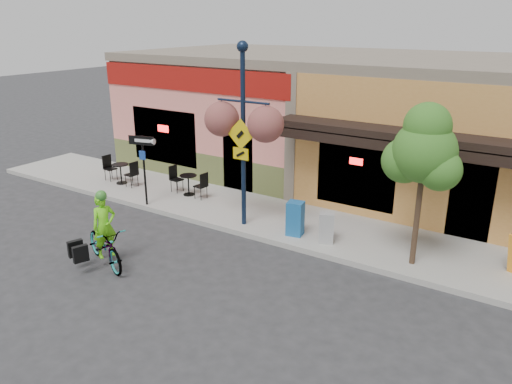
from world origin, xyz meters
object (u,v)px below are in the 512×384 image
newspaper_box_blue (295,218)px  newspaper_box_grey (326,227)px  building (369,119)px  cyclist_rider (105,235)px  lamp_post (243,137)px  bicycle (105,245)px  street_tree (421,186)px  one_way_sign (144,171)px

newspaper_box_blue → newspaper_box_grey: size_ratio=1.15×
newspaper_box_blue → building: bearing=83.7°
cyclist_rider → newspaper_box_grey: (4.03, 3.81, -0.23)m
lamp_post → newspaper_box_grey: size_ratio=6.15×
newspaper_box_blue → newspaper_box_grey: 0.91m
bicycle → street_tree: bearing=-38.6°
newspaper_box_blue → one_way_sign: bearing=175.1°
one_way_sign → newspaper_box_grey: one_way_sign is taller
cyclist_rider → street_tree: size_ratio=0.40×
bicycle → newspaper_box_grey: size_ratio=2.38×
bicycle → cyclist_rider: 0.28m
street_tree → one_way_sign: bearing=-176.3°
building → lamp_post: 6.60m
lamp_post → one_way_sign: size_ratio=2.28×
bicycle → newspaper_box_grey: bicycle is taller
building → cyclist_rider: building is taller
cyclist_rider → newspaper_box_blue: size_ratio=1.67×
bicycle → lamp_post: (1.58, 3.66, 2.16)m
bicycle → newspaper_box_blue: bearing=-19.7°
bicycle → cyclist_rider: bearing=-69.7°
bicycle → newspaper_box_blue: size_ratio=2.08×
bicycle → cyclist_rider: (0.05, 0.00, 0.27)m
one_way_sign → newspaper_box_blue: (5.06, 0.48, -0.64)m
one_way_sign → bicycle: bearing=-75.4°
lamp_post → cyclist_rider: bearing=-114.0°
bicycle → cyclist_rider: cyclist_rider is taller
building → newspaper_box_grey: 6.70m
building → street_tree: 7.28m
cyclist_rider → one_way_sign: one_way_sign is taller
cyclist_rider → newspaper_box_blue: bearing=-19.2°
street_tree → lamp_post: bearing=-178.0°
one_way_sign → newspaper_box_grey: (5.97, 0.51, -0.70)m
bicycle → one_way_sign: bearing=50.0°
bicycle → newspaper_box_blue: (3.17, 3.78, 0.11)m
one_way_sign → newspaper_box_grey: bearing=-10.3°
bicycle → newspaper_box_blue: newspaper_box_blue is taller
newspaper_box_blue → bicycle: bearing=-140.3°
lamp_post → newspaper_box_blue: bearing=2.9°
street_tree → newspaper_box_grey: bearing=-179.5°
newspaper_box_grey → one_way_sign: bearing=161.3°
building → bicycle: (-2.72, -10.15, -1.74)m
building → cyclist_rider: 10.60m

